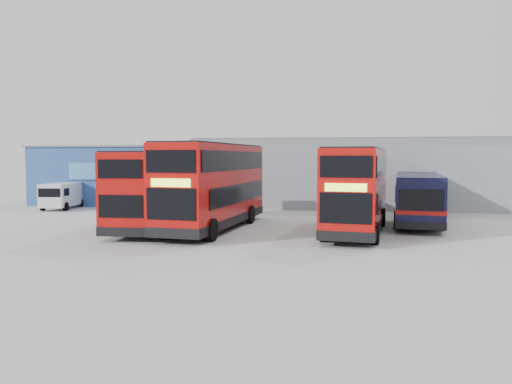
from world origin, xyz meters
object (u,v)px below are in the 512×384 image
object	(u,v)px
double_decker_left	(155,190)
double_decker_centre	(214,187)
double_decker_right	(357,191)
office_block	(113,174)
single_decker_blue	(418,199)
panel_van	(63,194)
maintenance_shed	(360,175)

from	to	relation	value
double_decker_left	double_decker_centre	xyz separation A→B (m)	(3.50, 0.10, 0.23)
double_decker_right	double_decker_left	bearing A→B (deg)	-170.72
office_block	single_decker_blue	bearing A→B (deg)	-22.11
double_decker_right	panel_van	world-z (taller)	double_decker_right
maintenance_shed	single_decker_blue	world-z (taller)	maintenance_shed
maintenance_shed	double_decker_right	size ratio (longest dim) A/B	2.73
maintenance_shed	double_decker_centre	size ratio (longest dim) A/B	2.58
double_decker_left	double_decker_centre	distance (m)	3.51
single_decker_blue	maintenance_shed	bearing A→B (deg)	-68.56
double_decker_left	single_decker_blue	bearing A→B (deg)	-165.07
double_decker_left	double_decker_right	xyz separation A→B (m)	(11.57, 0.20, 0.08)
maintenance_shed	single_decker_blue	bearing A→B (deg)	-76.33
double_decker_centre	double_decker_left	bearing A→B (deg)	-171.70
double_decker_centre	panel_van	size ratio (longest dim) A/B	2.41
office_block	double_decker_left	bearing A→B (deg)	-57.87
double_decker_left	panel_van	distance (m)	14.57
double_decker_centre	single_decker_blue	distance (m)	12.99
panel_van	maintenance_shed	bearing A→B (deg)	12.28
double_decker_left	single_decker_blue	world-z (taller)	double_decker_left
office_block	double_decker_centre	size ratio (longest dim) A/B	1.04
office_block	double_decker_centre	xyz separation A→B (m)	(12.88, -14.84, -0.14)
panel_van	double_decker_right	bearing A→B (deg)	-27.42
double_decker_left	double_decker_right	size ratio (longest dim) A/B	0.95
office_block	single_decker_blue	xyz separation A→B (m)	(24.95, -10.14, -1.05)
maintenance_shed	panel_van	world-z (taller)	maintenance_shed
single_decker_blue	office_block	bearing A→B (deg)	-14.34
double_decker_left	single_decker_blue	distance (m)	16.31
double_decker_centre	maintenance_shed	bearing A→B (deg)	68.28
maintenance_shed	double_decker_left	bearing A→B (deg)	-126.68
office_block	double_decker_centre	distance (m)	19.65
double_decker_left	panel_van	world-z (taller)	double_decker_left
office_block	maintenance_shed	xyz separation A→B (m)	(22.00, 2.01, 0.02)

